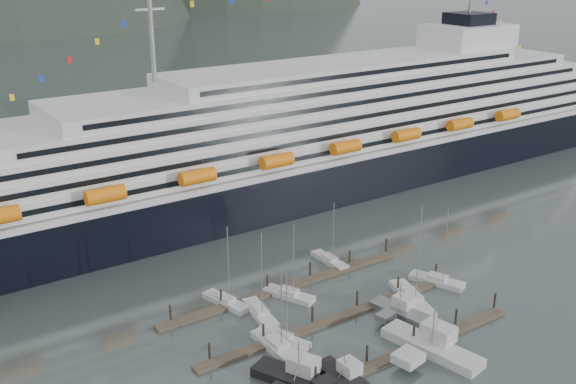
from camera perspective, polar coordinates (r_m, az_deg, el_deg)
name	(u,v)px	position (r m, az deg, el deg)	size (l,w,h in m)	color
ground	(368,320)	(108.78, 6.83, -10.73)	(1600.00, 1600.00, 0.00)	#475454
cruise_ship	(316,141)	(161.23, 2.39, 4.37)	(210.00, 30.40, 50.30)	black
dock_near	(388,359)	(99.59, 8.45, -13.77)	(48.18, 2.28, 3.20)	#413629
dock_mid	(332,319)	(107.90, 3.74, -10.71)	(48.18, 2.28, 3.20)	#413629
dock_far	(286,287)	(117.06, -0.19, -8.05)	(48.18, 2.28, 3.20)	#413629
sailboat_a	(277,347)	(100.75, -0.90, -13.00)	(3.01, 10.35, 14.45)	#AFAFAF
sailboat_b	(260,313)	(109.09, -2.38, -10.24)	(4.06, 9.97, 15.15)	#AFAFAF
sailboat_c	(282,340)	(102.55, -0.52, -12.38)	(5.52, 9.28, 12.03)	#AFAFAF
sailboat_d	(412,299)	(114.82, 10.44, -8.92)	(6.90, 12.85, 18.20)	#AFAFAF
sailboat_e	(226,302)	(112.72, -5.28, -9.25)	(4.48, 9.60, 14.55)	#AFAFAF
sailboat_f	(289,295)	(114.26, 0.09, -8.73)	(6.05, 9.24, 13.86)	#AFAFAF
sailboat_g	(330,261)	(126.45, 3.55, -5.81)	(2.29, 9.10, 12.51)	#AFAFAF
sailboat_h	(437,281)	(121.51, 12.48, -7.38)	(6.31, 9.86, 14.76)	#AFAFAF
trawler_a	(298,379)	(93.45, 0.84, -15.59)	(11.14, 13.55, 7.27)	black
trawler_b	(343,378)	(94.27, 4.71, -15.39)	(7.32, 9.60, 6.11)	black
trawler_c	(431,346)	(102.07, 12.01, -12.66)	(11.41, 15.94, 7.93)	#AFAFAF
trawler_e	(399,311)	(110.30, 9.38, -9.91)	(7.93, 10.24, 6.32)	gray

